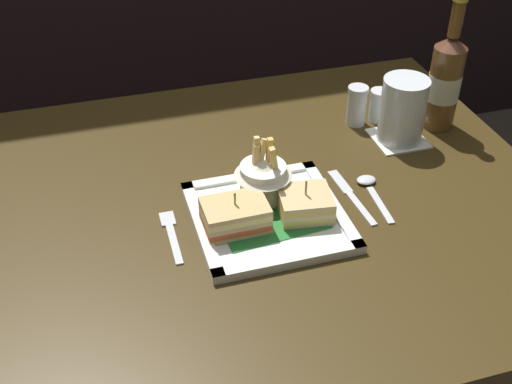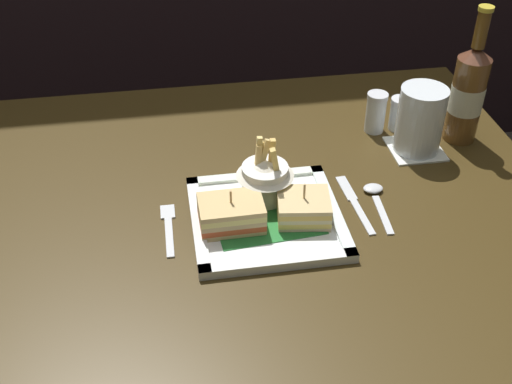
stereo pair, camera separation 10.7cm
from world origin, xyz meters
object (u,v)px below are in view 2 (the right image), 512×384
(square_plate, at_px, (266,218))
(dining_table, at_px, (247,248))
(fries_cup, at_px, (265,176))
(water_glass, at_px, (419,124))
(fork, at_px, (169,226))
(salt_shaker, at_px, (375,115))
(sandwich_half_right, at_px, (303,208))
(sandwich_half_left, at_px, (231,214))
(beer_bottle, at_px, (468,93))
(pepper_shaker, at_px, (399,116))
(spoon, at_px, (376,195))
(knife, at_px, (354,201))

(square_plate, bearing_deg, dining_table, 112.50)
(dining_table, relative_size, fries_cup, 9.61)
(square_plate, xyz_separation_m, water_glass, (0.32, 0.17, 0.05))
(fork, xyz_separation_m, salt_shaker, (0.42, 0.24, 0.03))
(dining_table, bearing_deg, fries_cup, -12.08)
(sandwich_half_right, height_order, salt_shaker, salt_shaker)
(sandwich_half_left, bearing_deg, square_plate, 12.32)
(sandwich_half_left, distance_m, sandwich_half_right, 0.12)
(dining_table, height_order, square_plate, square_plate)
(beer_bottle, distance_m, pepper_shaker, 0.14)
(water_glass, relative_size, salt_shaker, 1.53)
(sandwich_half_right, distance_m, fork, 0.22)
(beer_bottle, relative_size, water_glass, 2.12)
(fork, relative_size, spoon, 0.98)
(beer_bottle, xyz_separation_m, spoon, (-0.22, -0.16, -0.10))
(pepper_shaker, bearing_deg, salt_shaker, 180.00)
(dining_table, distance_m, fork, 0.18)
(dining_table, xyz_separation_m, water_glass, (0.35, 0.11, 0.17))
(fries_cup, xyz_separation_m, beer_bottle, (0.41, 0.14, 0.05))
(dining_table, height_order, beer_bottle, beer_bottle)
(sandwich_half_right, distance_m, fries_cup, 0.09)
(square_plate, bearing_deg, salt_shaker, 43.32)
(water_glass, relative_size, spoon, 0.95)
(square_plate, xyz_separation_m, knife, (0.16, 0.03, -0.01))
(sandwich_half_right, bearing_deg, sandwich_half_left, 180.00)
(fries_cup, bearing_deg, knife, -9.83)
(sandwich_half_left, xyz_separation_m, spoon, (0.26, 0.05, -0.03))
(spoon, bearing_deg, fries_cup, 174.17)
(sandwich_half_right, relative_size, beer_bottle, 0.35)
(water_glass, height_order, knife, water_glass)
(dining_table, relative_size, sandwich_half_left, 10.47)
(dining_table, xyz_separation_m, pepper_shaker, (0.34, 0.19, 0.14))
(sandwich_half_right, relative_size, water_glass, 0.75)
(dining_table, distance_m, beer_bottle, 0.51)
(sandwich_half_right, bearing_deg, fries_cup, 128.84)
(water_glass, bearing_deg, pepper_shaker, 95.45)
(spoon, bearing_deg, sandwich_half_right, -161.88)
(dining_table, distance_m, sandwich_half_right, 0.18)
(sandwich_half_left, relative_size, spoon, 0.78)
(sandwich_half_right, bearing_deg, fork, 173.89)
(sandwich_half_right, height_order, water_glass, water_glass)
(beer_bottle, distance_m, water_glass, 0.11)
(beer_bottle, relative_size, salt_shaker, 3.24)
(square_plate, relative_size, beer_bottle, 0.92)
(knife, distance_m, spoon, 0.04)
(water_glass, height_order, fork, water_glass)
(dining_table, height_order, fork, fork)
(sandwich_half_left, xyz_separation_m, beer_bottle, (0.48, 0.21, 0.07))
(spoon, xyz_separation_m, pepper_shaker, (0.11, 0.22, 0.02))
(knife, bearing_deg, sandwich_half_left, -169.80)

